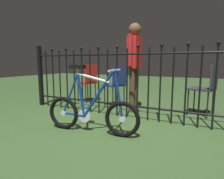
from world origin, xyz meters
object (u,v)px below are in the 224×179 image
at_px(chair_charcoal, 207,85).
at_px(chair_red, 89,79).
at_px(bicycle, 91,111).
at_px(chair_navy, 117,82).
at_px(person_visitor, 134,60).

bearing_deg(chair_charcoal, chair_red, 178.98).
bearing_deg(bicycle, chair_red, 125.56).
bearing_deg(bicycle, chair_navy, 103.81).
xyz_separation_m(chair_navy, chair_charcoal, (1.67, 0.08, 0.03)).
relative_size(bicycle, chair_red, 1.48).
xyz_separation_m(chair_red, chair_charcoal, (2.46, -0.04, 0.01)).
bearing_deg(chair_red, bicycle, -54.44).
relative_size(bicycle, chair_charcoal, 1.46).
distance_m(bicycle, chair_charcoal, 2.06).
bearing_deg(chair_charcoal, chair_navy, -177.33).
relative_size(bicycle, person_visitor, 0.80).
bearing_deg(person_visitor, chair_red, 166.15).
height_order(bicycle, chair_red, bicycle).
distance_m(chair_red, chair_charcoal, 2.46).
xyz_separation_m(bicycle, chair_navy, (-0.37, 1.49, 0.22)).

